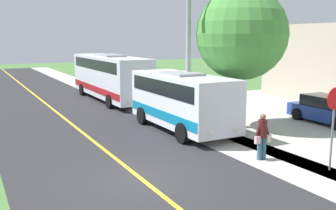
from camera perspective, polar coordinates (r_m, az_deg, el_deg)
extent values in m
plane|color=#477238|center=(12.84, -4.02, -10.71)|extent=(120.00, 120.00, 0.00)
cube|color=#28282B|center=(12.84, -4.02, -10.69)|extent=(8.00, 100.00, 0.01)
cube|color=#B2ADA3|center=(15.54, 13.96, -7.27)|extent=(2.40, 100.00, 0.01)
cube|color=gold|center=(12.84, -4.02, -10.67)|extent=(0.16, 100.00, 0.00)
cube|color=white|center=(18.92, 2.05, 0.85)|extent=(2.37, 6.85, 2.38)
cube|color=#0C72A5|center=(19.03, 2.03, -1.05)|extent=(2.41, 6.72, 0.44)
cube|color=black|center=(18.83, 2.06, 2.78)|extent=(2.41, 6.17, 0.70)
cube|color=gray|center=(18.77, 2.07, 4.63)|extent=(1.42, 2.06, 0.12)
cylinder|color=black|center=(18.02, 8.67, -3.25)|extent=(0.25, 0.90, 0.90)
cylinder|color=black|center=(16.75, 2.10, -4.14)|extent=(0.25, 0.90, 0.90)
cylinder|color=black|center=(21.51, 1.97, -0.99)|extent=(0.25, 0.90, 0.90)
cylinder|color=black|center=(20.46, -3.82, -1.58)|extent=(0.25, 0.90, 0.90)
sphere|color=#F2EACC|center=(16.62, 9.90, -3.51)|extent=(0.20, 0.20, 0.20)
sphere|color=#F2EACC|center=(15.88, 6.15, -4.06)|extent=(0.20, 0.20, 0.20)
cube|color=silver|center=(28.45, -8.53, 4.25)|extent=(2.38, 10.50, 2.82)
cube|color=maroon|center=(28.55, -8.49, 2.52)|extent=(2.42, 10.29, 0.44)
cube|color=black|center=(28.38, -8.57, 5.98)|extent=(2.42, 9.45, 0.70)
cube|color=gray|center=(28.35, -8.61, 7.21)|extent=(1.43, 3.15, 0.12)
cylinder|color=black|center=(26.05, -3.61, 0.91)|extent=(0.25, 0.90, 0.90)
cylinder|color=black|center=(25.18, -8.57, 0.51)|extent=(0.25, 0.90, 0.90)
cylinder|color=black|center=(32.05, -8.38, 2.51)|extent=(0.25, 0.90, 0.90)
cylinder|color=black|center=(31.35, -12.49, 2.22)|extent=(0.25, 0.90, 0.90)
sphere|color=#F2EACC|center=(23.98, -2.82, 0.74)|extent=(0.20, 0.20, 0.20)
sphere|color=#F2EACC|center=(23.46, -5.73, 0.50)|extent=(0.20, 0.20, 0.20)
cylinder|color=#335972|center=(15.06, 13.84, -6.15)|extent=(0.18, 0.18, 0.85)
cylinder|color=#335972|center=(14.93, 13.26, -6.27)|extent=(0.18, 0.18, 0.85)
cylinder|color=#4C1919|center=(14.81, 13.67, -3.38)|extent=(0.34, 0.34, 0.67)
sphere|color=#8C664C|center=(14.71, 13.75, -1.67)|extent=(0.23, 0.23, 0.23)
cylinder|color=#4C1919|center=(14.92, 14.21, -3.17)|extent=(0.28, 0.10, 0.61)
cube|color=beige|center=(15.03, 14.49, -4.74)|extent=(0.20, 0.12, 0.28)
cylinder|color=#4C1919|center=(14.68, 13.14, -3.34)|extent=(0.28, 0.10, 0.61)
cube|color=beige|center=(14.70, 12.98, -5.01)|extent=(0.20, 0.12, 0.28)
cylinder|color=slate|center=(14.38, 22.87, -4.63)|extent=(0.07, 0.07, 2.20)
cylinder|color=red|center=(14.10, 23.31, 0.88)|extent=(0.76, 0.03, 0.76)
cylinder|color=#9E9EA3|center=(19.21, 2.99, 8.67)|extent=(0.24, 0.24, 8.21)
cube|color=navy|center=(22.33, 22.51, -1.14)|extent=(1.97, 4.47, 0.70)
cube|color=black|center=(22.36, 22.24, 0.55)|extent=(1.63, 2.48, 0.57)
cylinder|color=black|center=(23.93, 21.53, -0.89)|extent=(0.25, 0.65, 0.64)
cylinder|color=black|center=(22.66, 18.40, -1.27)|extent=(0.25, 0.65, 0.64)
cylinder|color=brown|center=(19.92, 10.45, 0.99)|extent=(0.36, 0.36, 2.97)
sphere|color=#478C3D|center=(19.68, 10.74, 10.17)|extent=(4.51, 4.51, 4.51)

